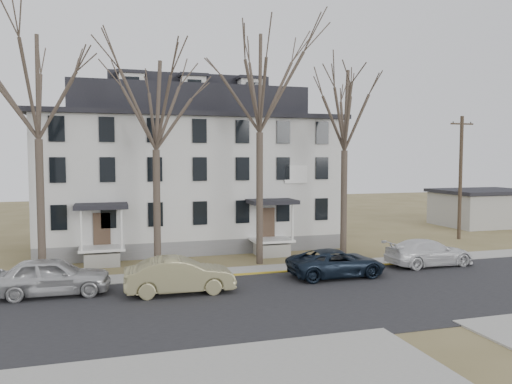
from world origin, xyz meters
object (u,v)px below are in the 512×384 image
object	(u,v)px
utility_pole_far	(460,176)
car_white	(429,253)
tree_mid_left	(155,98)
tree_mid_right	(345,104)
tree_far_left	(37,79)
car_silver	(52,277)
tree_center	(260,76)
car_navy	(337,264)
bicycle_left	(30,266)
car_tan	(180,276)
boarding_house	(188,171)

from	to	relation	value
utility_pole_far	car_white	bearing A→B (deg)	-137.08
tree_mid_left	car_white	distance (m)	17.97
tree_mid_left	tree_mid_right	distance (m)	11.50
tree_far_left	car_silver	distance (m)	10.30
tree_mid_right	utility_pole_far	bearing A→B (deg)	19.29
tree_center	tree_mid_left	bearing A→B (deg)	180.00
tree_far_left	utility_pole_far	world-z (taller)	tree_far_left
tree_mid_right	car_white	world-z (taller)	tree_mid_right
tree_mid_right	car_navy	xyz separation A→B (m)	(-2.58, -4.40, -8.88)
utility_pole_far	bicycle_left	world-z (taller)	utility_pole_far
car_tan	car_white	world-z (taller)	car_tan
tree_center	car_navy	xyz separation A→B (m)	(2.92, -4.40, -10.36)
tree_mid_right	bicycle_left	distance (m)	20.48
tree_center	tree_mid_right	distance (m)	5.70
tree_mid_left	car_navy	distance (m)	13.33
utility_pole_far	car_silver	bearing A→B (deg)	-164.06
car_white	tree_center	bearing A→B (deg)	68.51
tree_far_left	car_white	distance (m)	23.58
car_navy	car_tan	bearing A→B (deg)	95.68
car_navy	tree_far_left	bearing A→B (deg)	73.26
car_silver	car_tan	xyz separation A→B (m)	(5.64, -1.30, -0.05)
boarding_house	utility_pole_far	distance (m)	20.88
tree_mid_left	tree_mid_right	size ratio (longest dim) A/B	1.00
car_silver	bicycle_left	size ratio (longest dim) A/B	3.26
tree_far_left	tree_center	distance (m)	12.02
car_silver	car_navy	xyz separation A→B (m)	(14.05, -0.42, -0.15)
boarding_house	tree_mid_right	world-z (taller)	tree_mid_right
car_navy	boarding_house	bearing A→B (deg)	24.92
tree_mid_left	bicycle_left	xyz separation A→B (m)	(-6.77, 1.13, -9.19)
car_tan	car_navy	size ratio (longest dim) A/B	0.97
boarding_house	car_silver	size ratio (longest dim) A/B	4.03
tree_mid_right	car_tan	size ratio (longest dim) A/B	2.52
tree_mid_left	car_navy	xyz separation A→B (m)	(8.92, -4.40, -8.88)
boarding_house	car_white	size ratio (longest dim) A/B	3.96
boarding_house	car_white	xyz separation A→B (m)	(12.26, -11.62, -4.62)
tree_far_left	bicycle_left	bearing A→B (deg)	124.40
tree_mid_left	bicycle_left	world-z (taller)	tree_mid_left
boarding_house	tree_center	bearing A→B (deg)	-69.80
tree_far_left	tree_center	world-z (taller)	tree_center
bicycle_left	boarding_house	bearing A→B (deg)	-60.81
tree_mid_right	tree_far_left	bearing A→B (deg)	180.00
tree_mid_left	utility_pole_far	bearing A→B (deg)	10.13
tree_mid_right	bicycle_left	bearing A→B (deg)	176.47
utility_pole_far	tree_mid_right	bearing A→B (deg)	-160.71
tree_far_left	car_tan	bearing A→B (deg)	-39.03
car_white	tree_mid_right	bearing A→B (deg)	46.37
tree_mid_right	utility_pole_far	size ratio (longest dim) A/B	1.34
car_navy	bicycle_left	world-z (taller)	car_navy
tree_center	car_silver	distance (m)	15.62
car_navy	tree_mid_right	bearing A→B (deg)	-30.76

